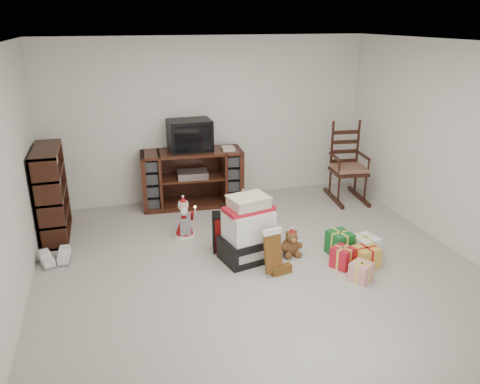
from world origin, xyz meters
name	(u,v)px	position (x,y,z in m)	size (l,w,h in m)	color
room	(261,166)	(0.00, 0.00, 1.25)	(5.01, 5.01, 2.51)	beige
tv_stand	(192,178)	(-0.35, 2.20, 0.43)	(1.55, 0.66, 0.87)	#451B13
bookshelf	(52,195)	(-2.31, 1.64, 0.58)	(0.33, 0.98, 1.20)	black
rocking_chair	(346,172)	(2.06, 1.81, 0.44)	(0.61, 0.90, 1.28)	black
gift_pile	(248,233)	(-0.05, 0.28, 0.35)	(0.71, 0.58, 0.79)	black
red_suitcase	(229,232)	(-0.21, 0.57, 0.25)	(0.41, 0.27, 0.58)	maroon
stocking	(273,252)	(0.11, -0.14, 0.28)	(0.26, 0.11, 0.56)	#0B6814
teddy_bear	(291,244)	(0.48, 0.23, 0.14)	(0.22, 0.19, 0.32)	brown
santa_figurine	(243,213)	(0.15, 1.17, 0.21)	(0.27, 0.26, 0.55)	maroon
mrs_claus_figurine	(184,221)	(-0.67, 1.13, 0.22)	(0.27, 0.26, 0.56)	maroon
sneaker_pair	(56,259)	(-2.27, 0.82, 0.06)	(0.39, 0.34, 0.11)	white
gift_cluster	(352,255)	(1.09, -0.19, 0.12)	(0.73, 0.82, 0.25)	#B61425
crt_television	(190,135)	(-0.35, 2.24, 1.10)	(0.64, 0.47, 0.46)	black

